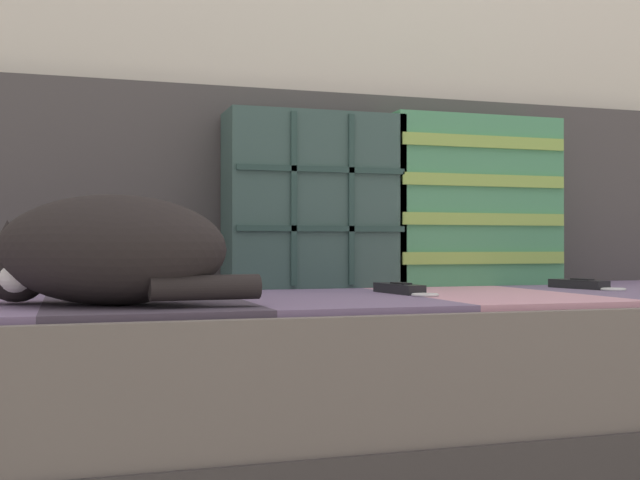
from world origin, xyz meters
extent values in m
cube|color=#3D3838|center=(0.00, 0.14, 0.10)|extent=(2.02, 0.83, 0.19)
cube|color=#6B605B|center=(0.00, 0.14, 0.29)|extent=(1.98, 0.81, 0.19)
cube|color=#423847|center=(-0.47, 0.12, 0.39)|extent=(0.32, 0.73, 0.01)
cube|color=slate|center=(-0.16, 0.12, 0.39)|extent=(0.32, 0.73, 0.01)
cube|color=#C6899E|center=(0.16, 0.12, 0.39)|extent=(0.32, 0.73, 0.01)
cube|color=slate|center=(0.47, 0.12, 0.39)|extent=(0.32, 0.73, 0.01)
cube|color=#474242|center=(0.00, 0.48, 0.62)|extent=(1.98, 0.14, 0.44)
cube|color=#38514C|center=(-0.09, 0.34, 0.59)|extent=(0.38, 0.13, 0.37)
cube|color=#28423D|center=(-0.09, 0.27, 0.52)|extent=(0.37, 0.01, 0.01)
cube|color=#28423D|center=(-0.15, 0.27, 0.59)|extent=(0.01, 0.01, 0.36)
cube|color=#28423D|center=(-0.09, 0.27, 0.65)|extent=(0.37, 0.01, 0.01)
cube|color=#28423D|center=(-0.02, 0.27, 0.59)|extent=(0.01, 0.01, 0.36)
cube|color=#4C9366|center=(0.29, 0.34, 0.59)|extent=(0.41, 0.13, 0.38)
cube|color=#93B751|center=(0.29, 0.27, 0.46)|extent=(0.40, 0.01, 0.03)
cube|color=#93B751|center=(0.29, 0.27, 0.55)|extent=(0.40, 0.01, 0.03)
cube|color=#93B751|center=(0.29, 0.27, 0.63)|extent=(0.40, 0.01, 0.03)
cube|color=#93B751|center=(0.29, 0.27, 0.72)|extent=(0.40, 0.01, 0.03)
ellipsoid|color=black|center=(-0.53, -0.07, 0.48)|extent=(0.41, 0.34, 0.17)
sphere|color=black|center=(-0.67, -0.01, 0.45)|extent=(0.10, 0.10, 0.10)
sphere|color=white|center=(-0.67, -0.03, 0.44)|extent=(0.06, 0.06, 0.06)
ellipsoid|color=white|center=(-0.58, -0.10, 0.46)|extent=(0.11, 0.05, 0.08)
cylinder|color=black|center=(-0.40, -0.16, 0.43)|extent=(0.16, 0.05, 0.04)
cone|color=black|center=(-0.68, -0.03, 0.51)|extent=(0.04, 0.04, 0.04)
cone|color=black|center=(-0.66, 0.02, 0.51)|extent=(0.04, 0.04, 0.04)
cube|color=black|center=(0.43, 0.12, 0.41)|extent=(0.06, 0.14, 0.02)
cube|color=black|center=(0.43, 0.11, 0.42)|extent=(0.03, 0.05, 0.00)
cube|color=black|center=(0.41, 0.18, 0.41)|extent=(0.03, 0.01, 0.02)
torus|color=silver|center=(0.45, 0.03, 0.40)|extent=(0.06, 0.06, 0.01)
cube|color=black|center=(0.00, 0.07, 0.41)|extent=(0.05, 0.14, 0.02)
cube|color=black|center=(0.00, 0.06, 0.42)|extent=(0.02, 0.05, 0.00)
cube|color=black|center=(0.00, 0.14, 0.41)|extent=(0.03, 0.01, 0.02)
torus|color=silver|center=(0.01, -0.02, 0.40)|extent=(0.05, 0.05, 0.01)
camera|label=1|loc=(-0.59, -1.32, 0.49)|focal=45.00mm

